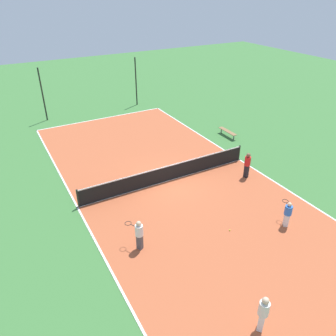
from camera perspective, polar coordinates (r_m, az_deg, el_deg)
name	(u,v)px	position (r m, az deg, el deg)	size (l,w,h in m)	color
ground_plane	(168,181)	(19.90, 0.00, -2.26)	(80.00, 80.00, 0.00)	#3D7538
court_surface	(168,181)	(19.89, 0.00, -2.23)	(11.22, 24.07, 0.02)	#B75633
tennis_net	(168,173)	(19.60, 0.00, -0.83)	(11.02, 0.10, 1.08)	black
bench	(228,132)	(26.04, 10.34, 6.25)	(0.36, 1.86, 0.45)	olive
player_far_white	(263,312)	(12.35, 16.25, -22.94)	(0.51, 0.51, 1.58)	white
player_near_white	(139,233)	(14.73, -5.07, -11.25)	(0.73, 0.98, 1.53)	#4C4C51
player_near_blue	(288,213)	(17.00, 20.13, -7.32)	(0.77, 0.97, 1.38)	white
player_coach_red	(247,164)	(20.36, 13.65, 0.74)	(0.42, 0.42, 1.64)	black
tennis_ball_midcourt	(152,177)	(20.17, -2.76, -1.62)	(0.07, 0.07, 0.07)	#CCE033
tennis_ball_far_baseline	(230,230)	(16.40, 10.71, -10.58)	(0.07, 0.07, 0.07)	#CCE033
fence_post_back_left	(43,95)	(30.18, -20.99, 11.81)	(0.12, 0.12, 4.51)	black
fence_post_back_right	(136,82)	(32.45, -5.60, 14.73)	(0.12, 0.12, 4.51)	black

